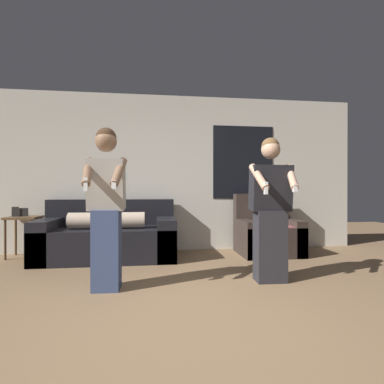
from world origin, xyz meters
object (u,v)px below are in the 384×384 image
armchair (267,233)px  person_left (106,206)px  person_right (270,209)px  couch (109,237)px  side_table (24,223)px

armchair → person_left: (-2.35, -1.52, 0.54)m
person_right → armchair: bearing=69.9°
couch → person_right: (2.01, -1.44, 0.50)m
couch → person_left: (0.19, -1.51, 0.56)m
armchair → side_table: (-3.88, 0.25, 0.20)m
side_table → person_left: bearing=-49.1°
armchair → person_right: 1.62m
person_left → person_right: size_ratio=1.03×
person_left → armchair: bearing=32.9°
side_table → armchair: bearing=-3.7°
armchair → person_left: 2.85m
side_table → person_left: person_left is taller
side_table → person_right: 3.76m
couch → armchair: armchair is taller
couch → person_left: size_ratio=1.19×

